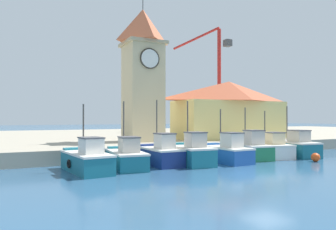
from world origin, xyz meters
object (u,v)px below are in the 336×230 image
Objects in this scene: fishing_boat_mid_right at (249,149)px; fishing_boat_center at (226,152)px; fishing_boat_left_inner at (160,154)px; warehouse_right at (229,109)px; port_crane_near at (218,92)px; fishing_boat_far_left at (87,160)px; fishing_boat_right_inner at (269,149)px; fishing_boat_mid_left at (191,153)px; mooring_buoy at (316,157)px; fishing_boat_right_outer at (292,147)px; clock_tower at (143,71)px; fishing_boat_left_outer at (126,157)px.

fishing_boat_center is at bearing -164.69° from fishing_boat_mid_right.
fishing_boat_mid_right is at bearing -0.08° from fishing_boat_left_inner.
port_crane_near is (6.91, 12.11, 2.98)m from warehouse_right.
fishing_boat_right_inner is at bearing 2.82° from fishing_boat_far_left.
fishing_boat_far_left is 7.20m from fishing_boat_mid_left.
fishing_boat_center is 7.01× the size of mooring_buoy.
fishing_boat_far_left is at bearing -152.16° from warehouse_right.
fishing_boat_center is 0.37× the size of warehouse_right.
fishing_boat_right_inner is at bearing -105.04° from warehouse_right.
fishing_boat_mid_right is 0.98× the size of fishing_boat_right_inner.
fishing_boat_far_left reaches higher than fishing_boat_right_inner.
fishing_boat_right_inner reaches higher than mooring_buoy.
fishing_boat_far_left is at bearing -178.03° from fishing_boat_right_outer.
fishing_boat_mid_left is (7.20, -0.05, 0.06)m from fishing_boat_far_left.
clock_tower is (-7.81, 8.37, 6.98)m from fishing_boat_right_inner.
fishing_boat_right_outer is 3.67m from mooring_buoy.
fishing_boat_left_outer is at bearing -118.17° from clock_tower.
fishing_boat_mid_right is (5.78, 0.78, -0.03)m from fishing_boat_mid_left.
fishing_boat_left_outer is at bearing 175.60° from fishing_boat_center.
warehouse_right is at bearing -119.72° from port_crane_near.
fishing_boat_right_inner is 0.83× the size of fishing_boat_right_outer.
fishing_boat_left_inner is at bearing 158.38° from fishing_boat_mid_left.
clock_tower reaches higher than fishing_boat_mid_left.
fishing_boat_mid_right is (7.77, -0.01, 0.01)m from fishing_boat_left_inner.
fishing_boat_mid_right is 2.09m from fishing_boat_right_inner.
fishing_boat_left_outer is 0.31× the size of port_crane_near.
fishing_boat_left_outer is at bearing 166.27° from mooring_buoy.
fishing_boat_far_left is 32.87m from port_crane_near.
port_crane_near is at bearing 51.36° from fishing_boat_mid_left.
port_crane_near reaches higher than fishing_boat_mid_left.
port_crane_near is (17.03, 21.31, 6.38)m from fishing_boat_mid_left.
fishing_boat_far_left is 10.12m from fishing_boat_center.
fishing_boat_right_outer reaches higher than fishing_boat_right_inner.
port_crane_near is (21.58, 20.73, 6.48)m from fishing_boat_left_outer.
fishing_boat_mid_left is 7.90m from fishing_boat_right_inner.
fishing_boat_left_inner is 11.61m from mooring_buoy.
fishing_boat_right_outer is (10.35, 0.66, -0.01)m from fishing_boat_mid_left.
mooring_buoy is at bearing -95.12° from warehouse_right.
clock_tower is (-2.88, 9.16, 6.97)m from fishing_boat_center.
port_crane_near reaches higher than fishing_boat_left_outer.
fishing_boat_left_outer is 14.89m from fishing_boat_right_outer.
fishing_boat_center is 11.87m from clock_tower.
fishing_boat_left_inner reaches higher than fishing_boat_mid_right.
fishing_boat_right_outer is at bearing 3.64° from fishing_boat_mid_left.
fishing_boat_center is 7.45m from fishing_boat_right_outer.
fishing_boat_right_outer is 9.20m from warehouse_right.
warehouse_right is 14.26m from port_crane_near.
fishing_boat_right_inner is 3.76m from mooring_buoy.
fishing_boat_center is at bearing -9.13° from fishing_boat_left_inner.
fishing_boat_left_outer is at bearing 11.16° from fishing_boat_far_left.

